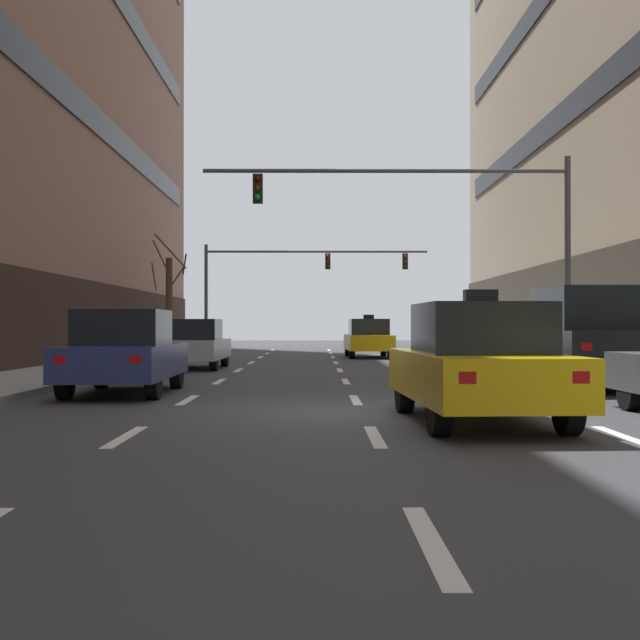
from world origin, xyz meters
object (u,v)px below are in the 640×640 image
car_parked_3 (514,345)px  car_driving_2 (125,353)px  pedestrian_1 (550,333)px  car_driving_1 (195,344)px  traffic_signal_0 (450,217)px  traffic_signal_1 (291,271)px  street_tree_1 (169,301)px  car_parked_2 (584,338)px  taxi_driving_0 (478,364)px  taxi_driving_3 (368,338)px

car_parked_3 → car_driving_2: bearing=-141.0°
car_parked_3 → pedestrian_1: 2.63m
car_parked_3 → car_driving_1: bearing=169.9°
car_driving_1 → traffic_signal_0: 8.83m
traffic_signal_1 → street_tree_1: bearing=-129.0°
car_driving_1 → traffic_signal_1: bearing=82.2°
car_parked_2 → traffic_signal_1: 27.34m
taxi_driving_0 → car_parked_2: bearing=60.8°
taxi_driving_3 → street_tree_1: street_tree_1 is taller
street_tree_1 → car_driving_1: bearing=-76.0°
pedestrian_1 → traffic_signal_1: bearing=116.4°
car_driving_1 → pedestrian_1: (11.29, 0.30, 0.36)m
car_parked_2 → street_tree_1: 23.30m
car_driving_1 → car_driving_2: car_driving_2 is taller
taxi_driving_0 → street_tree_1: size_ratio=0.87×
taxi_driving_0 → taxi_driving_3: 23.44m
traffic_signal_0 → traffic_signal_1: traffic_signal_0 is taller
car_parked_2 → traffic_signal_0: size_ratio=0.43×
car_driving_1 → car_parked_3: size_ratio=0.98×
car_driving_1 → taxi_driving_3: (6.03, 8.91, 0.04)m
car_driving_1 → street_tree_1: street_tree_1 is taller
taxi_driving_3 → pedestrian_1: 10.09m
car_driving_2 → traffic_signal_0: traffic_signal_0 is taller
car_parked_2 → pedestrian_1: (1.64, 8.47, 0.04)m
car_parked_3 → pedestrian_1: (1.64, 2.03, 0.34)m
traffic_signal_0 → street_tree_1: size_ratio=2.01×
car_driving_1 → traffic_signal_1: 18.53m
taxi_driving_3 → car_driving_2: bearing=-108.2°
car_driving_1 → car_parked_3: (9.65, -1.73, 0.02)m
taxi_driving_0 → car_driving_2: size_ratio=1.02×
car_parked_3 → traffic_signal_1: traffic_signal_1 is taller
car_driving_1 → traffic_signal_1: size_ratio=0.35×
car_parked_2 → street_tree_1: bearing=122.5°
taxi_driving_3 → pedestrian_1: (5.26, -8.60, 0.32)m
street_tree_1 → car_driving_2: bearing=-82.3°
car_driving_1 → car_parked_2: car_parked_2 is taller
car_driving_2 → car_parked_3: car_driving_2 is taller
taxi_driving_3 → pedestrian_1: bearing=-58.6°
traffic_signal_0 → street_tree_1: traffic_signal_0 is taller
taxi_driving_3 → traffic_signal_1: size_ratio=0.37×
taxi_driving_0 → street_tree_1: 27.53m
taxi_driving_0 → traffic_signal_0: traffic_signal_0 is taller
car_parked_2 → pedestrian_1: bearing=79.1°
traffic_signal_0 → street_tree_1: (-10.54, 13.68, -2.06)m
car_parked_3 → pedestrian_1: pedestrian_1 is taller
traffic_signal_0 → pedestrian_1: (3.61, 2.53, -3.38)m
pedestrian_1 → car_driving_2: bearing=-138.9°
taxi_driving_0 → pedestrian_1: taxi_driving_0 is taller
car_driving_2 → car_parked_2: bearing=8.3°
taxi_driving_0 → car_parked_3: size_ratio=1.07×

